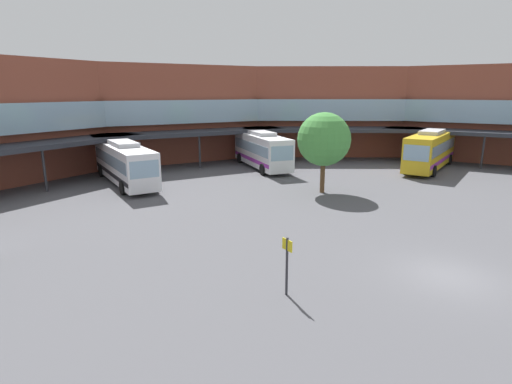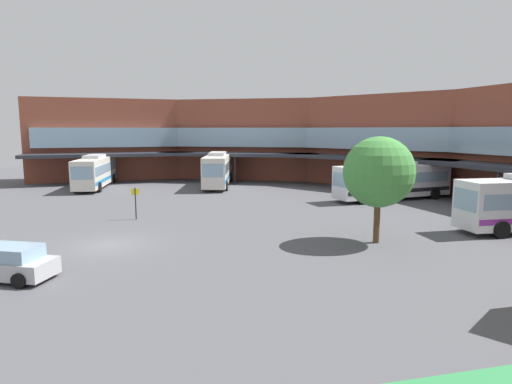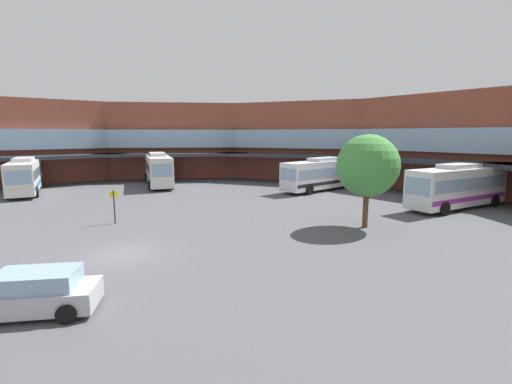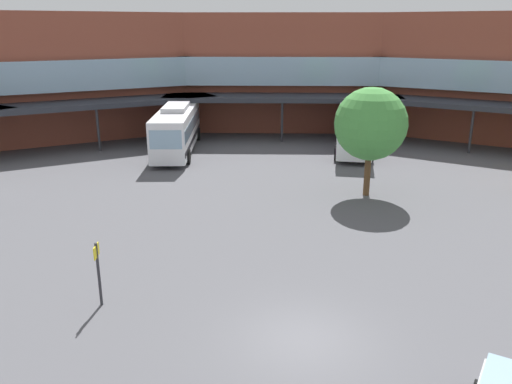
{
  "view_description": "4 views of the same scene",
  "coord_description": "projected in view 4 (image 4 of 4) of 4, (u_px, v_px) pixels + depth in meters",
  "views": [
    {
      "loc": [
        -15.18,
        -10.44,
        7.79
      ],
      "look_at": [
        -2.33,
        12.99,
        1.23
      ],
      "focal_mm": 29.01,
      "sensor_mm": 36.0,
      "label": 1
    },
    {
      "loc": [
        25.58,
        -0.13,
        6.6
      ],
      "look_at": [
        -2.6,
        9.85,
        2.27
      ],
      "focal_mm": 30.31,
      "sensor_mm": 36.0,
      "label": 2
    },
    {
      "loc": [
        18.59,
        -5.8,
        6.21
      ],
      "look_at": [
        -1.35,
        10.16,
        2.14
      ],
      "focal_mm": 25.42,
      "sensor_mm": 36.0,
      "label": 3
    },
    {
      "loc": [
        -1.14,
        -14.17,
        9.43
      ],
      "look_at": [
        -1.75,
        11.1,
        1.31
      ],
      "focal_mm": 36.39,
      "sensor_mm": 36.0,
      "label": 4
    }
  ],
  "objects": [
    {
      "name": "ground_plane",
      "position": [
        303.0,
        339.0,
        16.35
      ],
      "size": [
        121.77,
        121.77,
        0.0
      ],
      "primitive_type": "plane",
      "color": "#515156"
    },
    {
      "name": "station_building",
      "position": [
        286.0,
        93.0,
        33.26
      ],
      "size": [
        78.26,
        48.32,
        10.53
      ],
      "color": "brown",
      "rests_on": "ground"
    },
    {
      "name": "bus_3",
      "position": [
        355.0,
        126.0,
        40.64
      ],
      "size": [
        4.07,
        10.74,
        3.78
      ],
      "rotation": [
        0.0,
        0.0,
        4.56
      ],
      "color": "white",
      "rests_on": "ground"
    },
    {
      "name": "bus_5",
      "position": [
        177.0,
        128.0,
        40.31
      ],
      "size": [
        3.16,
        11.93,
        3.65
      ],
      "rotation": [
        0.0,
        0.0,
        4.75
      ],
      "color": "white",
      "rests_on": "ground"
    },
    {
      "name": "plaza_tree",
      "position": [
        371.0,
        124.0,
        29.06
      ],
      "size": [
        4.1,
        4.1,
        6.23
      ],
      "color": "brown",
      "rests_on": "ground"
    },
    {
      "name": "stop_sign_post",
      "position": [
        98.0,
        267.0,
        17.94
      ],
      "size": [
        0.1,
        0.6,
        2.37
      ],
      "color": "#2D2D33",
      "rests_on": "ground"
    }
  ]
}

